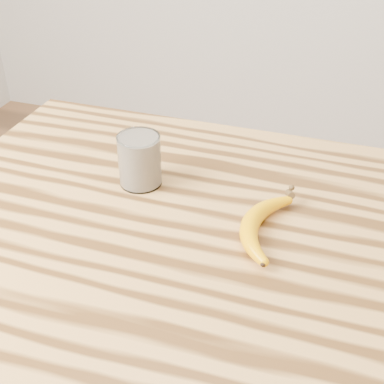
% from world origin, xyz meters
% --- Properties ---
extents(table, '(1.20, 0.80, 0.90)m').
position_xyz_m(table, '(0.00, 0.00, 0.77)').
color(table, '#B78243').
rests_on(table, ground).
extents(smoothie_glass, '(0.08, 0.08, 0.11)m').
position_xyz_m(smoothie_glass, '(-0.21, 0.10, 0.95)').
color(smoothie_glass, white).
rests_on(smoothie_glass, table).
extents(banana, '(0.11, 0.28, 0.03)m').
position_xyz_m(banana, '(0.03, 0.02, 0.92)').
color(banana, '#E99A00').
rests_on(banana, table).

